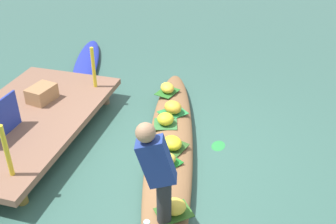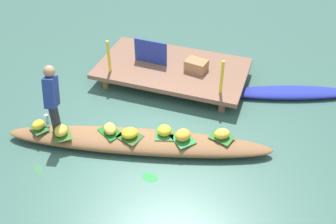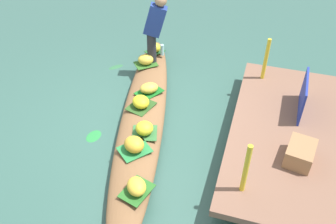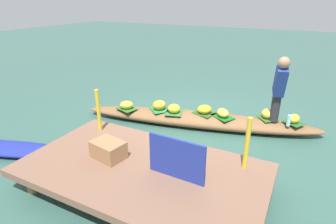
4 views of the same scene
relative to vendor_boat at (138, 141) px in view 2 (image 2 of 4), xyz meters
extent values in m
plane|color=#335A4F|center=(0.00, 0.00, -0.13)|extent=(40.00, 40.00, 0.00)
cube|color=brown|center=(-0.10, 2.23, 0.18)|extent=(3.20, 1.80, 0.10)
cylinder|color=olive|center=(-1.38, 1.51, 0.00)|extent=(0.14, 0.14, 0.26)
cylinder|color=#7E604A|center=(1.18, 1.51, 0.00)|extent=(0.14, 0.14, 0.26)
cylinder|color=#8F4D4A|center=(-1.38, 2.95, 0.00)|extent=(0.14, 0.14, 0.26)
cylinder|color=olive|center=(1.18, 2.95, 0.00)|extent=(0.14, 0.14, 0.26)
ellipsoid|color=brown|center=(0.00, 0.00, 0.00)|extent=(4.78, 1.72, 0.26)
ellipsoid|color=#1F2B97|center=(2.41, 2.47, -0.05)|extent=(2.69, 1.32, 0.16)
cube|color=#2B501F|center=(-0.12, -0.07, 0.13)|extent=(0.48, 0.43, 0.01)
ellipsoid|color=yellow|center=(-0.12, -0.07, 0.22)|extent=(0.38, 0.38, 0.17)
cube|color=#346E37|center=(0.44, 0.19, 0.13)|extent=(0.41, 0.42, 0.01)
ellipsoid|color=yellow|center=(0.44, 0.19, 0.22)|extent=(0.27, 0.27, 0.18)
cube|color=#277E3D|center=(0.78, 0.17, 0.13)|extent=(0.51, 0.51, 0.01)
ellipsoid|color=gold|center=(0.78, 0.17, 0.23)|extent=(0.36, 0.37, 0.20)
cube|color=#296825|center=(1.41, 0.44, 0.13)|extent=(0.46, 0.39, 0.01)
ellipsoid|color=gold|center=(1.41, 0.44, 0.22)|extent=(0.36, 0.35, 0.17)
cube|color=#17671F|center=(-0.50, -0.07, 0.13)|extent=(0.51, 0.46, 0.01)
ellipsoid|color=gold|center=(-0.50, -0.07, 0.21)|extent=(0.36, 0.37, 0.16)
cube|color=#306021|center=(-1.28, -0.40, 0.13)|extent=(0.47, 0.48, 0.01)
ellipsoid|color=gold|center=(-1.28, -0.40, 0.22)|extent=(0.29, 0.32, 0.18)
cube|color=#27612E|center=(-1.75, -0.39, 0.13)|extent=(0.41, 0.39, 0.01)
ellipsoid|color=yellow|center=(-1.75, -0.39, 0.22)|extent=(0.26, 0.28, 0.17)
cylinder|color=#28282D|center=(-1.41, -0.33, 0.40)|extent=(0.16, 0.16, 0.55)
cube|color=navy|center=(-1.42, -0.26, 0.93)|extent=(0.27, 0.44, 0.58)
sphere|color=#9E7556|center=(-1.44, -0.16, 1.28)|extent=(0.20, 0.20, 0.20)
cylinder|color=#A8DDDF|center=(-1.67, -0.22, 0.23)|extent=(0.07, 0.07, 0.21)
cube|color=navy|center=(-0.60, 2.23, 0.49)|extent=(0.74, 0.05, 0.53)
cylinder|color=gold|center=(-1.30, 1.63, 0.58)|extent=(0.06, 0.06, 0.71)
cylinder|color=gold|center=(1.10, 1.63, 0.58)|extent=(0.06, 0.06, 0.71)
cube|color=#9B6F48|center=(0.44, 2.25, 0.35)|extent=(0.49, 0.39, 0.24)
ellipsoid|color=#30693F|center=(-1.40, -1.06, -0.13)|extent=(0.30, 0.28, 0.01)
ellipsoid|color=#27843B|center=(0.46, -0.62, -0.13)|extent=(0.30, 0.23, 0.01)
camera|label=1|loc=(-4.42, -1.23, 3.42)|focal=42.92mm
camera|label=2|loc=(2.19, -4.71, 4.79)|focal=42.17mm
camera|label=3|loc=(3.90, 1.59, 3.60)|focal=38.67mm
camera|label=4|loc=(-1.80, 4.80, 2.28)|focal=29.44mm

